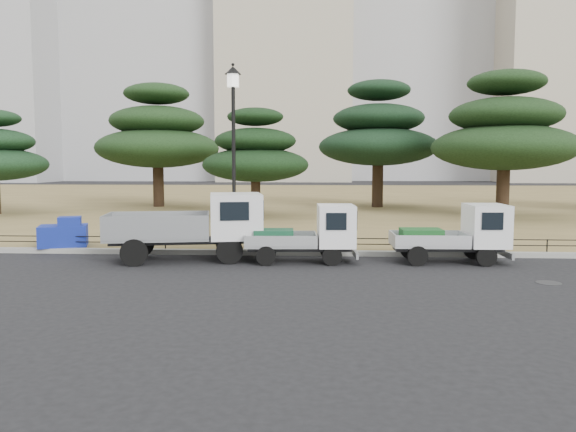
# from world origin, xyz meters

# --- Properties ---
(ground) EXTENTS (220.00, 220.00, 0.00)m
(ground) POSITION_xyz_m (0.00, 0.00, 0.00)
(ground) COLOR black
(lawn) EXTENTS (120.00, 56.00, 0.15)m
(lawn) POSITION_xyz_m (0.00, 30.60, 0.07)
(lawn) COLOR olive
(lawn) RESTS_ON ground
(curb) EXTENTS (120.00, 0.25, 0.16)m
(curb) POSITION_xyz_m (0.00, 2.60, 0.08)
(curb) COLOR gray
(curb) RESTS_ON ground
(truck_large) EXTENTS (4.80, 2.60, 1.98)m
(truck_large) POSITION_xyz_m (-2.75, 1.57, 1.10)
(truck_large) COLOR black
(truck_large) RESTS_ON ground
(truck_kei_front) EXTENTS (3.24, 1.54, 1.68)m
(truck_kei_front) POSITION_xyz_m (0.66, 1.42, 0.84)
(truck_kei_front) COLOR black
(truck_kei_front) RESTS_ON ground
(truck_kei_rear) EXTENTS (3.29, 1.48, 1.70)m
(truck_kei_rear) POSITION_xyz_m (4.98, 1.58, 0.85)
(truck_kei_rear) COLOR black
(truck_kei_rear) RESTS_ON ground
(street_lamp) EXTENTS (0.52, 0.52, 5.77)m
(street_lamp) POSITION_xyz_m (-1.78, 2.90, 4.05)
(street_lamp) COLOR black
(street_lamp) RESTS_ON lawn
(pipe_fence) EXTENTS (38.00, 0.04, 0.40)m
(pipe_fence) POSITION_xyz_m (0.00, 2.75, 0.44)
(pipe_fence) COLOR black
(pipe_fence) RESTS_ON lawn
(tarp_pile) EXTENTS (1.77, 1.53, 1.00)m
(tarp_pile) POSITION_xyz_m (-7.50, 3.10, 0.55)
(tarp_pile) COLOR #14269C
(tarp_pile) RESTS_ON lawn
(manhole) EXTENTS (0.60, 0.60, 0.01)m
(manhole) POSITION_xyz_m (6.50, -1.20, 0.01)
(manhole) COLOR #2D2D30
(manhole) RESTS_ON ground
(pine_west_near) EXTENTS (7.84, 7.84, 7.84)m
(pine_west_near) POSITION_xyz_m (-9.44, 20.72, 4.67)
(pine_west_near) COLOR black
(pine_west_near) RESTS_ON lawn
(pine_center_left) EXTENTS (5.52, 5.52, 5.61)m
(pine_center_left) POSITION_xyz_m (-2.39, 14.21, 3.39)
(pine_center_left) COLOR black
(pine_center_left) RESTS_ON lawn
(pine_center_right) EXTENTS (7.51, 7.51, 7.97)m
(pine_center_right) POSITION_xyz_m (4.61, 21.07, 4.76)
(pine_center_right) COLOR black
(pine_center_right) RESTS_ON lawn
(pine_east_near) EXTENTS (7.43, 7.43, 7.51)m
(pine_east_near) POSITION_xyz_m (10.46, 14.88, 4.48)
(pine_east_near) COLOR black
(pine_east_near) RESTS_ON lawn
(tower_center_left) EXTENTS (22.00, 20.00, 55.00)m
(tower_center_left) POSITION_xyz_m (-5.00, 85.00, 27.50)
(tower_center_left) COLOR #AAA08C
(tower_center_left) RESTS_ON ground
(tower_east) EXTENTS (20.00, 18.00, 48.00)m
(tower_east) POSITION_xyz_m (40.00, 82.00, 24.00)
(tower_east) COLOR #AAA08C
(tower_east) RESTS_ON ground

